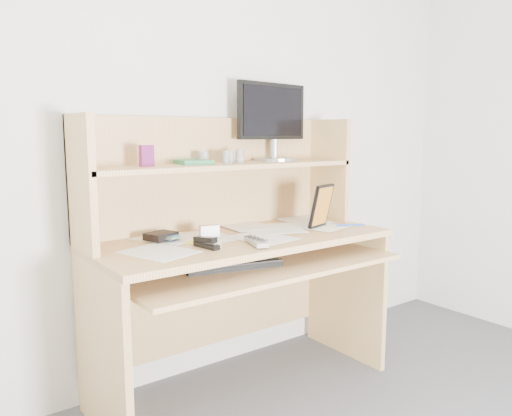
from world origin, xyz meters
TOP-DOWN VIEW (x-y plane):
  - back_wall at (0.00, 1.80)m, footprint 3.60×0.04m
  - desk at (0.00, 1.56)m, footprint 1.40×0.70m
  - paper_clutter at (0.00, 1.48)m, footprint 1.32×0.54m
  - keyboard at (-0.14, 1.37)m, footprint 0.45×0.25m
  - tv_remote at (-0.06, 1.30)m, footprint 0.11×0.19m
  - flip_phone at (-0.24, 1.37)m, footprint 0.07×0.09m
  - stapler at (-0.26, 1.38)m, footprint 0.06×0.14m
  - wallet at (-0.35, 1.62)m, footprint 0.15×0.13m
  - sticky_note_pad at (-0.24, 1.48)m, footprint 0.10×0.10m
  - digital_camera at (-0.14, 1.54)m, footprint 0.09×0.06m
  - game_case at (0.43, 1.42)m, footprint 0.15×0.06m
  - blue_pen at (0.58, 1.35)m, footprint 0.13×0.08m
  - card_box at (-0.40, 1.63)m, footprint 0.07×0.04m
  - shelf_book at (-0.15, 1.69)m, footprint 0.17×0.22m
  - chip_stack_a at (0.04, 1.65)m, footprint 0.04×0.04m
  - chip_stack_b at (0.08, 1.62)m, footprint 0.05×0.05m
  - chip_stack_c at (-0.09, 1.68)m, footprint 0.05×0.05m
  - chip_stack_d at (-0.00, 1.62)m, footprint 0.04×0.04m
  - monitor at (0.35, 1.71)m, footprint 0.47×0.23m

SIDE VIEW (x-z plane):
  - keyboard at x=-0.14m, z-range 0.65..0.68m
  - desk at x=0.00m, z-range 0.04..1.34m
  - paper_clutter at x=0.00m, z-range 0.75..0.76m
  - sticky_note_pad at x=-0.24m, z-range 0.75..0.76m
  - blue_pen at x=0.58m, z-range 0.76..0.76m
  - tv_remote at x=-0.06m, z-range 0.76..0.77m
  - flip_phone at x=-0.24m, z-range 0.76..0.78m
  - wallet at x=-0.35m, z-range 0.76..0.79m
  - stapler at x=-0.26m, z-range 0.76..0.80m
  - digital_camera at x=-0.14m, z-range 0.76..0.81m
  - game_case at x=0.43m, z-range 0.76..0.97m
  - shelf_book at x=-0.15m, z-range 1.08..1.10m
  - chip_stack_a at x=0.04m, z-range 1.08..1.14m
  - chip_stack_c at x=-0.09m, z-range 1.08..1.14m
  - chip_stack_d at x=0.00m, z-range 1.08..1.14m
  - chip_stack_b at x=0.08m, z-range 1.08..1.15m
  - card_box at x=-0.40m, z-range 1.08..1.17m
  - back_wall at x=0.00m, z-range 0.00..2.50m
  - monitor at x=0.35m, z-range 1.09..1.50m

